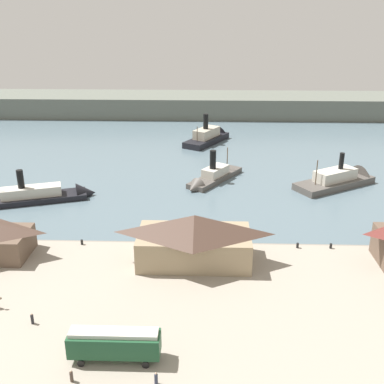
% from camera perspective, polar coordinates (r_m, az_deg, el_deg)
% --- Properties ---
extents(ground_plane, '(320.00, 320.00, 0.00)m').
position_cam_1_polar(ground_plane, '(87.86, 0.32, -5.77)').
color(ground_plane, slate).
extents(quay_promenade, '(110.00, 36.00, 1.20)m').
position_cam_1_polar(quay_promenade, '(68.72, -0.23, -13.77)').
color(quay_promenade, '#9E9384').
rests_on(quay_promenade, ground).
extents(seawall_edge, '(110.00, 0.80, 1.00)m').
position_cam_1_polar(seawall_edge, '(84.45, 0.25, -6.59)').
color(seawall_edge, gray).
rests_on(seawall_edge, ground).
extents(ferry_shed_central_terminal, '(18.71, 9.93, 8.31)m').
position_cam_1_polar(ferry_shed_central_terminal, '(76.31, 0.26, -5.67)').
color(ferry_shed_central_terminal, '#998466').
rests_on(ferry_shed_central_terminal, quay_promenade).
extents(street_tram, '(10.88, 2.96, 4.11)m').
position_cam_1_polar(street_tram, '(58.45, -9.48, -17.72)').
color(street_tram, '#1E4C2D').
rests_on(street_tram, quay_promenade).
extents(pedestrian_walking_west, '(0.39, 0.39, 1.59)m').
position_cam_1_polar(pedestrian_walking_west, '(56.03, -4.42, -21.82)').
color(pedestrian_walking_west, '#33384C').
rests_on(pedestrian_walking_west, quay_promenade).
extents(pedestrian_near_east_shed, '(0.38, 0.38, 1.55)m').
position_cam_1_polar(pedestrian_near_east_shed, '(57.78, -14.54, -21.00)').
color(pedestrian_near_east_shed, '#4C3D33').
rests_on(pedestrian_near_east_shed, quay_promenade).
extents(pedestrian_at_waters_edge, '(0.40, 0.40, 1.61)m').
position_cam_1_polar(pedestrian_at_waters_edge, '(67.51, -18.97, -14.48)').
color(pedestrian_at_waters_edge, '#232328').
rests_on(pedestrian_at_waters_edge, quay_promenade).
extents(mooring_post_west, '(0.44, 0.44, 0.90)m').
position_cam_1_polar(mooring_post_west, '(84.16, 12.79, -6.40)').
color(mooring_post_west, black).
rests_on(mooring_post_west, quay_promenade).
extents(mooring_post_center_east, '(0.44, 0.44, 0.90)m').
position_cam_1_polar(mooring_post_center_east, '(85.46, 16.63, -6.35)').
color(mooring_post_center_east, black).
rests_on(mooring_post_center_east, quay_promenade).
extents(mooring_post_center_west, '(0.44, 0.44, 0.90)m').
position_cam_1_polar(mooring_post_center_west, '(85.45, -13.32, -6.00)').
color(mooring_post_center_west, black).
rests_on(mooring_post_center_west, quay_promenade).
extents(ferry_moored_west, '(22.77, 17.42, 10.50)m').
position_cam_1_polar(ferry_moored_west, '(120.07, 18.03, 1.53)').
color(ferry_moored_west, '#514C47').
rests_on(ferry_moored_west, ground).
extents(ferry_mid_harbor, '(26.16, 13.23, 9.51)m').
position_cam_1_polar(ferry_mid_harbor, '(109.79, -17.31, -0.34)').
color(ferry_mid_harbor, black).
rests_on(ferry_mid_harbor, ground).
extents(ferry_approaching_west, '(15.61, 20.74, 11.46)m').
position_cam_1_polar(ferry_approaching_west, '(151.89, 2.20, 6.83)').
color(ferry_approaching_west, black).
rests_on(ferry_approaching_west, ground).
extents(ferry_departing_north, '(14.99, 19.52, 9.58)m').
position_cam_1_polar(ferry_departing_north, '(115.27, 2.23, 1.74)').
color(ferry_departing_north, '#514C47').
rests_on(ferry_departing_north, ground).
extents(far_headland, '(180.00, 24.00, 8.00)m').
position_cam_1_polar(far_headland, '(191.51, 1.28, 10.62)').
color(far_headland, '#60665B').
rests_on(far_headland, ground).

